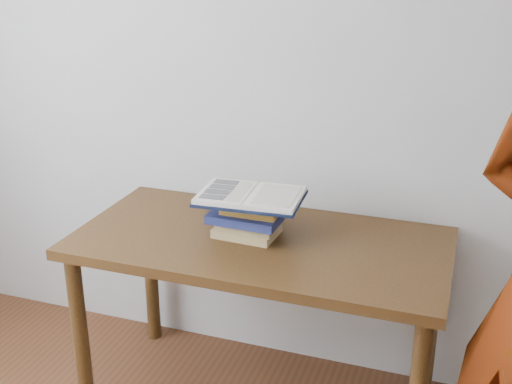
% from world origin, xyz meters
% --- Properties ---
extents(desk, '(1.37, 0.69, 0.74)m').
position_xyz_m(desk, '(0.12, 1.38, 0.64)').
color(desk, '#472B11').
rests_on(desk, ground).
extents(book_stack, '(0.27, 0.21, 0.15)m').
position_xyz_m(book_stack, '(0.07, 1.40, 0.81)').
color(book_stack, '#916E4B').
rests_on(book_stack, desk).
extents(open_book, '(0.39, 0.28, 0.03)m').
position_xyz_m(open_book, '(0.09, 1.38, 0.90)').
color(open_book, black).
rests_on(open_book, book_stack).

